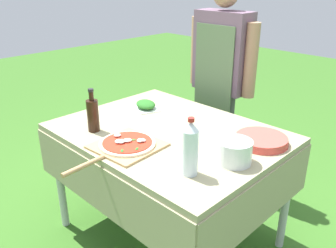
% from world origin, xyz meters
% --- Properties ---
extents(ground_plane, '(12.00, 12.00, 0.00)m').
position_xyz_m(ground_plane, '(0.00, 0.00, 0.00)').
color(ground_plane, '#386B23').
extents(prep_table, '(1.27, 0.98, 0.75)m').
position_xyz_m(prep_table, '(0.00, 0.00, 0.66)').
color(prep_table, gray).
rests_on(prep_table, ground).
extents(person_cook, '(0.58, 0.19, 1.53)m').
position_xyz_m(person_cook, '(-0.22, 0.77, 0.90)').
color(person_cook, '#4C4C51').
rests_on(person_cook, ground).
extents(pizza_on_peel, '(0.34, 0.56, 0.05)m').
position_xyz_m(pizza_on_peel, '(-0.01, -0.31, 0.76)').
color(pizza_on_peel, tan).
rests_on(pizza_on_peel, prep_table).
extents(oil_bottle, '(0.07, 0.07, 0.25)m').
position_xyz_m(oil_bottle, '(-0.30, -0.30, 0.84)').
color(oil_bottle, black).
rests_on(oil_bottle, prep_table).
extents(water_bottle, '(0.07, 0.07, 0.27)m').
position_xyz_m(water_bottle, '(0.40, -0.27, 0.87)').
color(water_bottle, silver).
rests_on(water_bottle, prep_table).
extents(herb_container, '(0.23, 0.20, 0.05)m').
position_xyz_m(herb_container, '(-0.36, 0.15, 0.77)').
color(herb_container, silver).
rests_on(herb_container, prep_table).
extents(mixing_tub, '(0.17, 0.17, 0.11)m').
position_xyz_m(mixing_tub, '(0.48, -0.04, 0.80)').
color(mixing_tub, silver).
rests_on(mixing_tub, prep_table).
extents(plate_stack, '(0.28, 0.28, 0.04)m').
position_xyz_m(plate_stack, '(0.47, 0.23, 0.77)').
color(plate_stack, '#DB4C42').
rests_on(plate_stack, prep_table).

